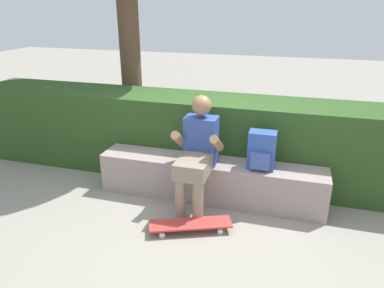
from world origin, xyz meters
The scene contains 6 objects.
ground_plane centered at (0.00, 0.00, 0.00)m, with size 24.00×24.00×0.00m, color gray.
bench_main centered at (0.00, 0.27, 0.23)m, with size 2.51×0.40×0.46m.
person_skater centered at (-0.09, 0.07, 0.65)m, with size 0.49×0.62×1.21m.
skateboard_near_person centered at (-0.03, -0.40, 0.07)m, with size 0.82×0.49×0.09m.
backpack_on_bench centered at (0.55, 0.26, 0.65)m, with size 0.28×0.23×0.40m.
hedge_row centered at (-0.38, 0.85, 0.51)m, with size 5.83×0.73×1.02m.
Camera 1 is at (0.82, -3.25, 2.10)m, focal length 33.66 mm.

